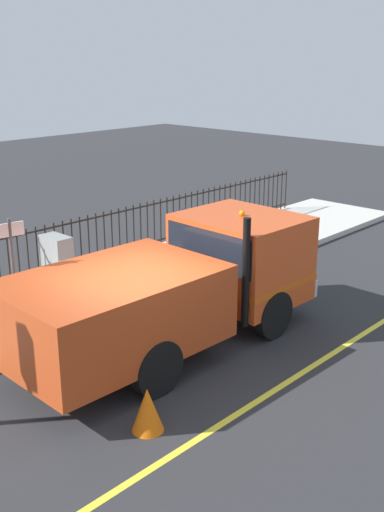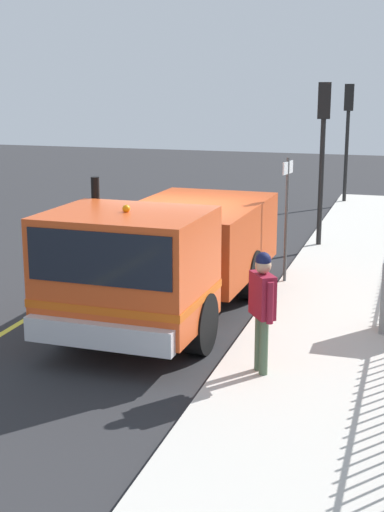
% 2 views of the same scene
% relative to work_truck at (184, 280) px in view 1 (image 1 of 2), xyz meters
% --- Properties ---
extents(ground_plane, '(57.88, 57.88, 0.00)m').
position_rel_work_truck_xyz_m(ground_plane, '(-0.30, 1.39, -1.25)').
color(ground_plane, '#2B2B2D').
rests_on(ground_plane, ground).
extents(sidewalk_slab, '(3.16, 26.31, 0.17)m').
position_rel_work_truck_xyz_m(sidewalk_slab, '(3.11, 1.39, -1.17)').
color(sidewalk_slab, beige).
rests_on(sidewalk_slab, ground).
extents(lane_marking, '(0.12, 23.68, 0.01)m').
position_rel_work_truck_xyz_m(lane_marking, '(-2.38, 1.39, -1.25)').
color(lane_marking, yellow).
rests_on(lane_marking, ground).
extents(work_truck, '(2.55, 6.42, 2.55)m').
position_rel_work_truck_xyz_m(work_truck, '(0.00, 0.00, 0.00)').
color(work_truck, '#D84C1E').
rests_on(work_truck, ground).
extents(worker_standing, '(0.45, 0.54, 1.71)m').
position_rel_work_truck_xyz_m(worker_standing, '(2.16, -2.21, -0.04)').
color(worker_standing, maroon).
rests_on(worker_standing, sidewalk_slab).
extents(utility_cabinet, '(0.76, 0.44, 1.17)m').
position_rel_work_truck_xyz_m(utility_cabinet, '(4.02, 0.08, -0.50)').
color(utility_cabinet, gray).
rests_on(utility_cabinet, sidewalk_slab).
extents(traffic_cone, '(0.48, 0.48, 0.69)m').
position_rel_work_truck_xyz_m(traffic_cone, '(-1.68, 2.53, -0.91)').
color(traffic_cone, orange).
rests_on(traffic_cone, ground).
extents(street_sign, '(0.12, 0.50, 2.48)m').
position_rel_work_truck_xyz_m(street_sign, '(1.64, 2.58, 0.46)').
color(street_sign, '#4C4C4C').
rests_on(street_sign, sidewalk_slab).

